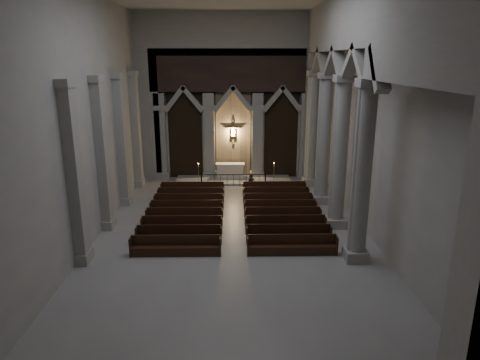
{
  "coord_description": "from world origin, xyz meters",
  "views": [
    {
      "loc": [
        -0.03,
        -20.1,
        8.77
      ],
      "look_at": [
        0.36,
        3.0,
        2.22
      ],
      "focal_mm": 32.0,
      "sensor_mm": 36.0,
      "label": 1
    }
  ],
  "objects_px": {
    "candle_stand_right": "(274,178)",
    "worshipper": "(251,184)",
    "candle_stand_left": "(199,179)",
    "pews": "(234,215)",
    "altar_rail": "(233,178)",
    "altar": "(230,170)"
  },
  "relations": [
    {
      "from": "candle_stand_right",
      "to": "worshipper",
      "type": "relative_size",
      "value": 1.16
    },
    {
      "from": "candle_stand_left",
      "to": "worshipper",
      "type": "height_order",
      "value": "candle_stand_left"
    },
    {
      "from": "candle_stand_left",
      "to": "pews",
      "type": "xyz_separation_m",
      "value": [
        2.52,
        -7.19,
        -0.12
      ]
    },
    {
      "from": "candle_stand_left",
      "to": "candle_stand_right",
      "type": "height_order",
      "value": "candle_stand_right"
    },
    {
      "from": "altar_rail",
      "to": "altar",
      "type": "bearing_deg",
      "value": 97.32
    },
    {
      "from": "altar_rail",
      "to": "candle_stand_left",
      "type": "xyz_separation_m",
      "value": [
        -2.52,
        0.56,
        -0.18
      ]
    },
    {
      "from": "altar_rail",
      "to": "worshipper",
      "type": "relative_size",
      "value": 3.43
    },
    {
      "from": "altar",
      "to": "altar_rail",
      "type": "distance_m",
      "value": 1.87
    },
    {
      "from": "altar",
      "to": "worshipper",
      "type": "height_order",
      "value": "worshipper"
    },
    {
      "from": "pews",
      "to": "candle_stand_right",
      "type": "bearing_deg",
      "value": 68.0
    },
    {
      "from": "altar",
      "to": "worshipper",
      "type": "bearing_deg",
      "value": -68.46
    },
    {
      "from": "altar",
      "to": "candle_stand_left",
      "type": "xyz_separation_m",
      "value": [
        -2.28,
        -1.29,
        -0.27
      ]
    },
    {
      "from": "altar",
      "to": "worshipper",
      "type": "xyz_separation_m",
      "value": [
        1.43,
        -3.63,
        -0.02
      ]
    },
    {
      "from": "altar",
      "to": "pews",
      "type": "relative_size",
      "value": 0.22
    },
    {
      "from": "candle_stand_left",
      "to": "worshipper",
      "type": "xyz_separation_m",
      "value": [
        3.71,
        -2.34,
        0.25
      ]
    },
    {
      "from": "candle_stand_right",
      "to": "worshipper",
      "type": "bearing_deg",
      "value": -125.72
    },
    {
      "from": "pews",
      "to": "worshipper",
      "type": "height_order",
      "value": "worshipper"
    },
    {
      "from": "altar",
      "to": "altar_rail",
      "type": "bearing_deg",
      "value": -82.68
    },
    {
      "from": "altar",
      "to": "candle_stand_right",
      "type": "bearing_deg",
      "value": -20.7
    },
    {
      "from": "candle_stand_left",
      "to": "candle_stand_right",
      "type": "xyz_separation_m",
      "value": [
        5.46,
        0.09,
        0.0
      ]
    },
    {
      "from": "pews",
      "to": "worshipper",
      "type": "distance_m",
      "value": 5.01
    },
    {
      "from": "altar",
      "to": "worshipper",
      "type": "distance_m",
      "value": 3.9
    }
  ]
}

